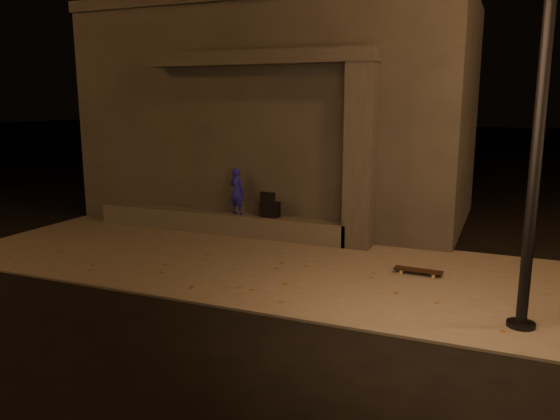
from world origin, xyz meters
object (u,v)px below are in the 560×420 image
at_px(column, 360,157).
at_px(skateboarder, 237,191).
at_px(skateboard, 418,270).
at_px(backpack, 270,208).

bearing_deg(column, skateboarder, 180.00).
relative_size(column, skateboard, 4.43).
height_order(column, skateboarder, column).
height_order(column, backpack, column).
xyz_separation_m(skateboarder, backpack, (0.78, 0.00, -0.32)).
bearing_deg(skateboarder, skateboard, 175.12).
bearing_deg(column, backpack, 180.00).
distance_m(skateboarder, skateboard, 4.45).
bearing_deg(skateboard, skateboarder, 164.36).
bearing_deg(skateboard, column, 138.42).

